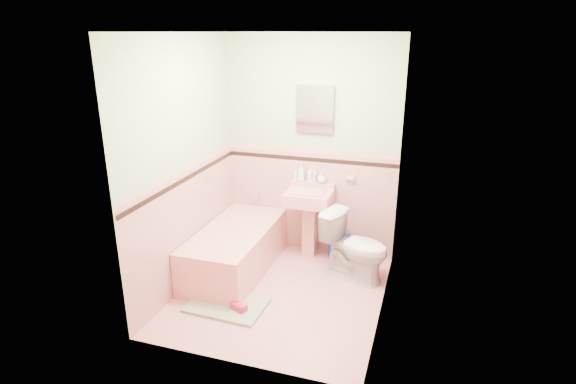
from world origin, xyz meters
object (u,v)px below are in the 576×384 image
(toilet, at_px, (356,246))
(medicine_cabinet, at_px, (315,109))
(soap_bottle_right, at_px, (322,177))
(soap_bottle_left, at_px, (301,172))
(shoe, at_px, (239,306))
(soap_bottle_mid, at_px, (311,174))
(bucket, at_px, (338,246))
(sink, at_px, (308,225))
(bathtub, at_px, (236,251))

(toilet, bearing_deg, medicine_cabinet, 66.97)
(soap_bottle_right, xyz_separation_m, toilet, (0.50, -0.49, -0.57))
(soap_bottle_left, relative_size, shoe, 1.35)
(soap_bottle_mid, bearing_deg, toilet, -38.10)
(bucket, bearing_deg, sink, -165.39)
(bathtub, distance_m, toilet, 1.31)
(bathtub, xyz_separation_m, shoe, (0.36, -0.77, -0.16))
(soap_bottle_left, bearing_deg, bathtub, -127.17)
(medicine_cabinet, bearing_deg, shoe, -101.80)
(soap_bottle_mid, xyz_separation_m, bucket, (0.36, -0.09, -0.82))
(bathtub, relative_size, sink, 1.85)
(soap_bottle_right, distance_m, shoe, 1.77)
(sink, relative_size, toilet, 1.13)
(bathtub, xyz_separation_m, sink, (0.68, 0.53, 0.18))
(bathtub, bearing_deg, soap_bottle_mid, 47.05)
(soap_bottle_left, distance_m, bucket, 0.97)
(bathtub, relative_size, bucket, 5.41)
(bucket, bearing_deg, toilet, -56.56)
(sink, xyz_separation_m, toilet, (0.60, -0.31, -0.05))
(medicine_cabinet, relative_size, soap_bottle_right, 3.82)
(soap_bottle_mid, bearing_deg, soap_bottle_right, 0.00)
(medicine_cabinet, xyz_separation_m, shoe, (-0.32, -1.51, -1.64))
(sink, distance_m, soap_bottle_mid, 0.59)
(bathtub, xyz_separation_m, bucket, (1.02, 0.62, -0.09))
(shoe, bearing_deg, sink, 97.31)
(sink, bearing_deg, soap_bottle_left, 128.21)
(medicine_cabinet, relative_size, bucket, 1.86)
(medicine_cabinet, bearing_deg, toilet, -40.66)
(soap_bottle_left, bearing_deg, soap_bottle_right, 0.00)
(soap_bottle_mid, relative_size, toilet, 0.27)
(soap_bottle_left, bearing_deg, soap_bottle_mid, 0.00)
(sink, xyz_separation_m, soap_bottle_left, (-0.14, 0.18, 0.57))
(shoe, bearing_deg, toilet, 68.25)
(bathtub, height_order, soap_bottle_right, soap_bottle_right)
(bathtub, xyz_separation_m, soap_bottle_right, (0.78, 0.71, 0.71))
(toilet, height_order, bucket, toilet)
(bathtub, bearing_deg, sink, 37.93)
(sink, height_order, medicine_cabinet, medicine_cabinet)
(medicine_cabinet, xyz_separation_m, toilet, (0.60, -0.52, -1.34))
(bathtub, relative_size, soap_bottle_mid, 7.65)
(bathtub, relative_size, toilet, 2.09)
(medicine_cabinet, height_order, bucket, medicine_cabinet)
(bathtub, height_order, sink, sink)
(soap_bottle_right, bearing_deg, bathtub, -137.79)
(soap_bottle_left, relative_size, toilet, 0.31)
(sink, xyz_separation_m, soap_bottle_right, (0.10, 0.18, 0.53))
(toilet, bearing_deg, bathtub, 117.50)
(soap_bottle_left, distance_m, toilet, 1.08)
(bathtub, relative_size, shoe, 9.15)
(soap_bottle_right, distance_m, bucket, 0.83)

